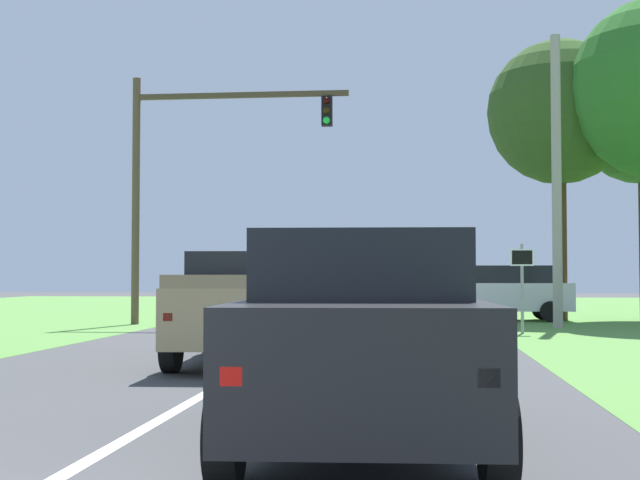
{
  "coord_description": "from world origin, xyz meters",
  "views": [
    {
      "loc": [
        2.63,
        -4.15,
        1.51
      ],
      "look_at": [
        0.26,
        18.64,
        2.42
      ],
      "focal_mm": 49.95,
      "sensor_mm": 36.0,
      "label": 1
    }
  ],
  "objects_px": {
    "pickup_truck_lead": "(247,306)",
    "extra_tree_2": "(560,113)",
    "red_suv_near": "(362,334)",
    "keep_moving_sign": "(522,276)",
    "crossing_suv_far": "(507,292)",
    "traffic_light": "(190,162)",
    "utility_pole_right": "(557,181)"
  },
  "relations": [
    {
      "from": "pickup_truck_lead",
      "to": "traffic_light",
      "type": "xyz_separation_m",
      "value": [
        -3.98,
        11.6,
        4.0
      ]
    },
    {
      "from": "pickup_truck_lead",
      "to": "crossing_suv_far",
      "type": "height_order",
      "value": "pickup_truck_lead"
    },
    {
      "from": "pickup_truck_lead",
      "to": "utility_pole_right",
      "type": "relative_size",
      "value": 0.61
    },
    {
      "from": "utility_pole_right",
      "to": "extra_tree_2",
      "type": "xyz_separation_m",
      "value": [
        0.83,
        4.33,
        2.75
      ]
    },
    {
      "from": "red_suv_near",
      "to": "keep_moving_sign",
      "type": "relative_size",
      "value": 2.03
    },
    {
      "from": "traffic_light",
      "to": "extra_tree_2",
      "type": "height_order",
      "value": "extra_tree_2"
    },
    {
      "from": "keep_moving_sign",
      "to": "crossing_suv_far",
      "type": "xyz_separation_m",
      "value": [
        0.31,
        6.64,
        -0.54
      ]
    },
    {
      "from": "traffic_light",
      "to": "crossing_suv_far",
      "type": "bearing_deg",
      "value": 19.25
    },
    {
      "from": "pickup_truck_lead",
      "to": "crossing_suv_far",
      "type": "bearing_deg",
      "value": 68.38
    },
    {
      "from": "crossing_suv_far",
      "to": "extra_tree_2",
      "type": "height_order",
      "value": "extra_tree_2"
    },
    {
      "from": "red_suv_near",
      "to": "crossing_suv_far",
      "type": "relative_size",
      "value": 1.12
    },
    {
      "from": "utility_pole_right",
      "to": "extra_tree_2",
      "type": "height_order",
      "value": "extra_tree_2"
    },
    {
      "from": "extra_tree_2",
      "to": "red_suv_near",
      "type": "bearing_deg",
      "value": -103.51
    },
    {
      "from": "red_suv_near",
      "to": "utility_pole_right",
      "type": "bearing_deg",
      "value": 75.87
    },
    {
      "from": "red_suv_near",
      "to": "traffic_light",
      "type": "bearing_deg",
      "value": 108.67
    },
    {
      "from": "traffic_light",
      "to": "crossing_suv_far",
      "type": "distance_m",
      "value": 11.29
    },
    {
      "from": "pickup_truck_lead",
      "to": "extra_tree_2",
      "type": "distance_m",
      "value": 18.29
    },
    {
      "from": "traffic_light",
      "to": "extra_tree_2",
      "type": "bearing_deg",
      "value": 17.86
    },
    {
      "from": "crossing_suv_far",
      "to": "pickup_truck_lead",
      "type": "bearing_deg",
      "value": -111.62
    },
    {
      "from": "red_suv_near",
      "to": "traffic_light",
      "type": "height_order",
      "value": "traffic_light"
    },
    {
      "from": "pickup_truck_lead",
      "to": "crossing_suv_far",
      "type": "xyz_separation_m",
      "value": [
        5.98,
        15.08,
        -0.03
      ]
    },
    {
      "from": "red_suv_near",
      "to": "traffic_light",
      "type": "xyz_separation_m",
      "value": [
        -6.36,
        18.82,
        4.0
      ]
    },
    {
      "from": "pickup_truck_lead",
      "to": "keep_moving_sign",
      "type": "height_order",
      "value": "keep_moving_sign"
    },
    {
      "from": "crossing_suv_far",
      "to": "utility_pole_right",
      "type": "xyz_separation_m",
      "value": [
        1.01,
        -4.01,
        3.29
      ]
    },
    {
      "from": "extra_tree_2",
      "to": "traffic_light",
      "type": "bearing_deg",
      "value": -162.14
    },
    {
      "from": "keep_moving_sign",
      "to": "utility_pole_right",
      "type": "distance_m",
      "value": 4.03
    },
    {
      "from": "keep_moving_sign",
      "to": "extra_tree_2",
      "type": "distance_m",
      "value": 9.13
    },
    {
      "from": "extra_tree_2",
      "to": "pickup_truck_lead",
      "type": "bearing_deg",
      "value": -116.89
    },
    {
      "from": "pickup_truck_lead",
      "to": "extra_tree_2",
      "type": "relative_size",
      "value": 0.55
    },
    {
      "from": "pickup_truck_lead",
      "to": "crossing_suv_far",
      "type": "distance_m",
      "value": 16.22
    },
    {
      "from": "red_suv_near",
      "to": "utility_pole_right",
      "type": "distance_m",
      "value": 19.13
    },
    {
      "from": "traffic_light",
      "to": "utility_pole_right",
      "type": "relative_size",
      "value": 0.9
    }
  ]
}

